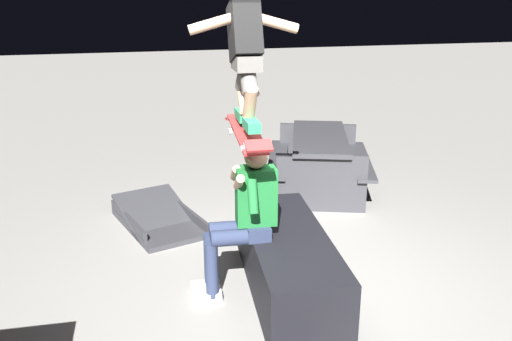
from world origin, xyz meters
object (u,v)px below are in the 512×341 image
Objects in this scene: ledge_box_main at (287,262)px; picnic_table_back at (319,154)px; skateboard at (247,133)px; skater_airborne at (245,47)px; kicker_ramp at (159,221)px; person_sitting_on_ledge at (243,212)px.

picnic_table_back is (2.38, -1.17, 0.22)m from ledge_box_main.
skateboard reaches higher than ledge_box_main.
ledge_box_main is at bearing -102.89° from skater_airborne.
skateboard reaches higher than kicker_ramp.
skater_airborne reaches higher than picnic_table_back.
person_sitting_on_ledge is 1.91m from kicker_ramp.
picnic_table_back reaches higher than ledge_box_main.
picnic_table_back is at bearing -72.45° from kicker_ramp.
skater_airborne is at bearing 77.11° from ledge_box_main.
kicker_ramp is (1.61, 0.66, -2.11)m from skater_airborne.
skateboard is at bearing -108.22° from person_sitting_on_ledge.
picnic_table_back is at bearing -33.00° from skateboard.
skater_airborne is 0.80× the size of kicker_ramp.
ledge_box_main is 1.87× the size of skateboard.
skateboard is 0.73× the size of kicker_ramp.
kicker_ramp is at bearing 20.63° from person_sitting_on_ledge.
skater_airborne is 2.73m from kicker_ramp.
skater_airborne is (0.08, 0.36, 1.89)m from ledge_box_main.
ledge_box_main is 1.39× the size of person_sitting_on_ledge.
person_sitting_on_ledge reaches higher than kicker_ramp.
picnic_table_back is at bearing -26.17° from ledge_box_main.
kicker_ramp is (1.65, 0.62, -0.73)m from person_sitting_on_ledge.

